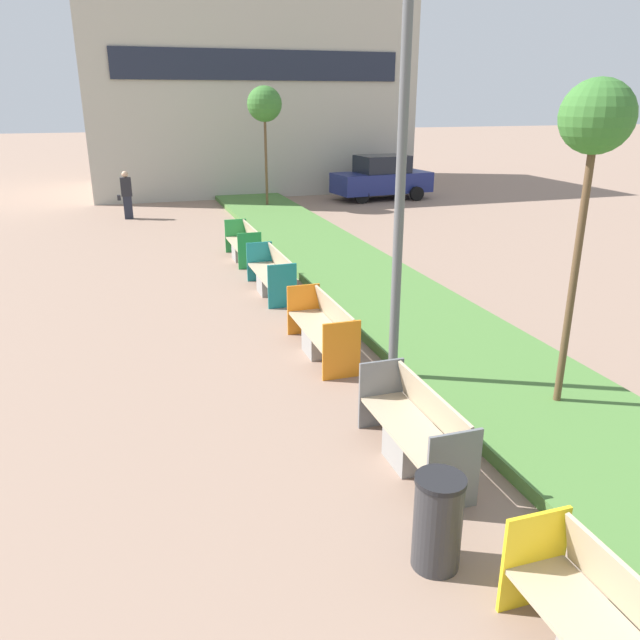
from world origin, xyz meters
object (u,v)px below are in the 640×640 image
object	(u,v)px
bench_green_frame	(244,247)
street_lamp_post	(406,46)
bench_grey_frame	(415,435)
sapling_tree_far	(264,105)
bench_orange_frame	(323,333)
litter_bin	(438,522)
bench_teal_frame	(272,277)
sapling_tree_near	(596,125)
pedestrian_walking	(127,195)
parked_car_distant	(382,178)

from	to	relation	value
bench_green_frame	street_lamp_post	world-z (taller)	street_lamp_post
bench_grey_frame	sapling_tree_far	world-z (taller)	sapling_tree_far
bench_green_frame	sapling_tree_far	size ratio (longest dim) A/B	0.43
bench_orange_frame	litter_bin	xyz separation A→B (m)	(-0.59, -5.25, 0.11)
bench_green_frame	street_lamp_post	size ratio (longest dim) A/B	0.23
bench_orange_frame	sapling_tree_far	xyz separation A→B (m)	(2.48, 14.84, 3.56)
street_lamp_post	sapling_tree_far	xyz separation A→B (m)	(1.87, 16.39, -0.86)
bench_green_frame	litter_bin	size ratio (longest dim) A/B	2.10
bench_teal_frame	street_lamp_post	xyz separation A→B (m)	(0.61, -5.28, 4.42)
bench_green_frame	litter_bin	bearing A→B (deg)	-92.74
sapling_tree_near	litter_bin	bearing A→B (deg)	-143.81
pedestrian_walking	parked_car_distant	distance (m)	10.76
street_lamp_post	sapling_tree_near	distance (m)	2.54
bench_green_frame	bench_teal_frame	bearing A→B (deg)	-89.95
bench_teal_frame	pedestrian_walking	bearing A→B (deg)	105.05
bench_teal_frame	bench_green_frame	bearing A→B (deg)	90.05
bench_grey_frame	pedestrian_walking	world-z (taller)	pedestrian_walking
street_lamp_post	pedestrian_walking	world-z (taller)	street_lamp_post
bench_green_frame	pedestrian_walking	bearing A→B (deg)	111.16
parked_car_distant	bench_green_frame	bearing A→B (deg)	-137.83
sapling_tree_near	bench_grey_frame	bearing A→B (deg)	-166.82
parked_car_distant	street_lamp_post	bearing A→B (deg)	-118.96
bench_orange_frame	bench_green_frame	distance (m)	6.96
street_lamp_post	litter_bin	bearing A→B (deg)	-107.95
bench_teal_frame	parked_car_distant	size ratio (longest dim) A/B	0.51
litter_bin	pedestrian_walking	world-z (taller)	pedestrian_walking
bench_green_frame	sapling_tree_far	bearing A→B (deg)	72.53
bench_teal_frame	sapling_tree_near	xyz separation A→B (m)	(2.48, -6.74, 3.49)
litter_bin	pedestrian_walking	xyz separation A→B (m)	(-2.26, 19.55, 0.39)
sapling_tree_near	sapling_tree_far	size ratio (longest dim) A/B	0.96
bench_green_frame	street_lamp_post	distance (m)	9.62
litter_bin	pedestrian_walking	distance (m)	19.68
litter_bin	sapling_tree_far	world-z (taller)	sapling_tree_far
bench_orange_frame	litter_bin	size ratio (longest dim) A/B	2.26
bench_teal_frame	bench_green_frame	xyz separation A→B (m)	(-0.00, 3.23, -0.01)
street_lamp_post	pedestrian_walking	distance (m)	16.69
pedestrian_walking	sapling_tree_far	bearing A→B (deg)	5.80
bench_teal_frame	litter_bin	distance (m)	9.00
sapling_tree_near	pedestrian_walking	size ratio (longest dim) A/B	2.58
sapling_tree_near	sapling_tree_far	world-z (taller)	sapling_tree_far
bench_green_frame	sapling_tree_far	distance (m)	8.99
street_lamp_post	sapling_tree_far	bearing A→B (deg)	83.51
bench_grey_frame	parked_car_distant	distance (m)	20.94
bench_orange_frame	street_lamp_post	bearing A→B (deg)	-68.50
street_lamp_post	bench_teal_frame	bearing A→B (deg)	96.59
bench_orange_frame	street_lamp_post	size ratio (longest dim) A/B	0.24
bench_teal_frame	pedestrian_walking	world-z (taller)	pedestrian_walking
bench_green_frame	sapling_tree_far	world-z (taller)	sapling_tree_far
sapling_tree_near	street_lamp_post	bearing A→B (deg)	142.04
bench_teal_frame	parked_car_distant	xyz separation A→B (m)	(7.81, 12.11, 0.54)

